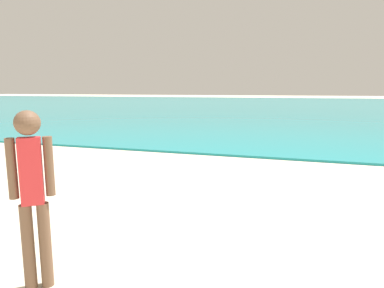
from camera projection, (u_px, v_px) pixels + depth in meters
name	position (u px, v px, depth m)	size (l,w,h in m)	color
water	(285.00, 105.00, 36.73)	(160.00, 60.00, 0.06)	teal
person_standing	(33.00, 190.00, 2.79)	(0.30, 0.24, 1.53)	brown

